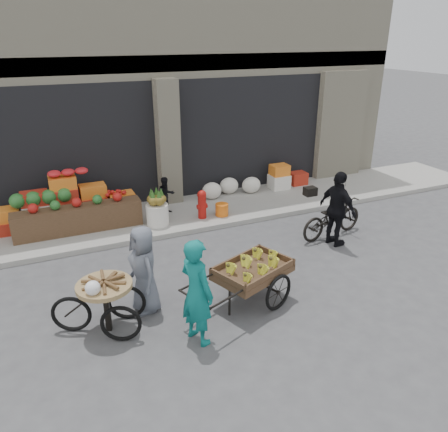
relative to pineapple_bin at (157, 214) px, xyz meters
name	(u,v)px	position (x,y,z in m)	size (l,w,h in m)	color
ground	(257,300)	(0.75, -3.60, -0.37)	(80.00, 80.00, 0.00)	#424244
sidewalk	(182,214)	(0.75, 0.50, -0.31)	(18.00, 2.20, 0.12)	gray
building	(135,66)	(0.75, 4.43, 3.00)	(14.00, 6.45, 7.00)	beige
fruit_display	(75,202)	(-1.73, 0.78, 0.30)	(3.10, 1.12, 1.24)	#A72617
pineapple_bin	(157,214)	(0.00, 0.00, 0.00)	(0.52, 0.52, 0.50)	silver
fire_hydrant	(202,203)	(1.10, -0.05, 0.13)	(0.22, 0.22, 0.71)	#A5140F
orange_bucket	(222,210)	(1.60, -0.10, -0.10)	(0.32, 0.32, 0.30)	orange
right_bay_goods	(262,181)	(3.36, 1.10, 0.04)	(3.35, 0.60, 0.70)	silver
seated_person	(166,195)	(0.40, 0.60, 0.21)	(0.45, 0.35, 0.93)	black
banana_cart	(251,269)	(0.61, -3.60, 0.29)	(2.31, 1.55, 0.90)	brown
vendor_woman	(197,292)	(-0.56, -4.16, 0.47)	(0.61, 0.40, 1.68)	#0D6A66
tricycle_cart	(105,299)	(-1.76, -3.38, 0.20)	(1.45, 1.08, 0.95)	#9E7F51
vendor_grey	(144,269)	(-1.06, -3.05, 0.38)	(0.73, 0.48, 1.50)	slate
bicycle	(332,217)	(3.51, -1.94, 0.08)	(0.60, 1.72, 0.90)	black
cyclist	(337,209)	(3.31, -2.34, 0.46)	(0.97, 0.40, 1.66)	black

